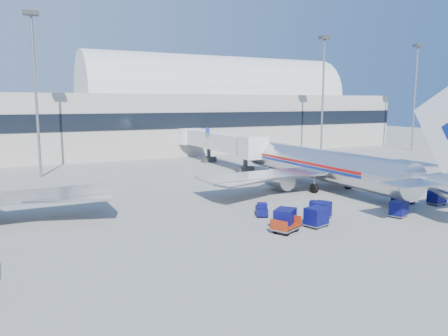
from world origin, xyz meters
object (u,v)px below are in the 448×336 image
jetbridge_near (214,141)px  cart_solo_near (399,209)px  tug_right (402,196)px  barrier_mid (409,182)px  tug_left (262,210)px  cart_train_a (322,210)px  cart_solo_far (437,197)px  barrier_near (390,184)px  cart_open_red (286,227)px  cart_train_b (316,216)px  mast_far_east (416,82)px  airliner_main (327,166)px  mast_east (323,79)px  mast_west (34,70)px  tug_lead (315,208)px  cart_train_c (285,219)px  barrier_far (427,180)px

jetbridge_near → cart_solo_near: (-0.10, -39.38, -3.14)m
tug_right → barrier_mid: bearing=82.4°
jetbridge_near → tug_left: bearing=-108.4°
cart_train_a → cart_solo_far: cart_train_a is taller
tug_left → jetbridge_near: bearing=7.7°
jetbridge_near → cart_solo_far: size_ratio=15.32×
barrier_near → cart_open_red: barrier_near is taller
cart_open_red → cart_train_b: bearing=-20.5°
barrier_mid → cart_solo_near: 17.39m
mast_far_east → barrier_mid: size_ratio=7.53×
airliner_main → cart_train_b: 16.70m
barrier_near → tug_right: bearing=-129.9°
mast_east → cart_train_a: 48.37m
mast_east → cart_solo_near: (-22.50, -38.57, -14.01)m
barrier_mid → mast_west: bearing=145.9°
barrier_near → tug_right: size_ratio=1.21×
cart_solo_near → cart_open_red: cart_solo_near is taller
tug_lead → tug_right: size_ratio=0.92×
tug_right → cart_train_a: bearing=-127.9°
mast_west → cart_solo_far: 52.69m
barrier_mid → cart_solo_near: (-13.80, -10.57, 0.33)m
cart_train_b → cart_solo_near: 8.79m
mast_far_east → cart_train_c: 71.18m
jetbridge_near → barrier_far: jetbridge_near is taller
barrier_far → jetbridge_near: bearing=120.5°
airliner_main → cart_train_b: size_ratio=16.85×
tug_lead → cart_train_b: (-2.57, -3.35, 0.27)m
barrier_mid → cart_train_a: bearing=-158.9°
barrier_near → cart_solo_far: 9.32m
barrier_near → cart_train_a: size_ratio=1.38×
barrier_near → cart_open_red: 24.57m
tug_left → cart_solo_near: 12.53m
barrier_near → mast_west: bearing=143.6°
barrier_far → cart_train_a: bearing=-161.6°
mast_west → mast_far_east: (75.00, 0.00, 0.00)m
barrier_near → tug_lead: (-16.67, -6.33, 0.17)m
cart_open_red → jetbridge_near: bearing=48.3°
tug_lead → cart_train_c: cart_train_c is taller
cart_train_a → cart_open_red: 5.63m
cart_open_red → barrier_near: bearing=-0.6°
barrier_near → jetbridge_near: bearing=109.9°
airliner_main → tug_left: airliner_main is taller
tug_right → airliner_main: bearing=150.9°
jetbridge_near → mast_east: mast_east is taller
tug_left → cart_solo_far: cart_solo_far is taller
barrier_near → tug_left: size_ratio=1.33×
jetbridge_near → tug_right: bearing=-82.1°
barrier_far → cart_solo_far: size_ratio=1.67×
jetbridge_near → mast_east: bearing=-2.1°
mast_east → cart_train_a: size_ratio=10.39×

